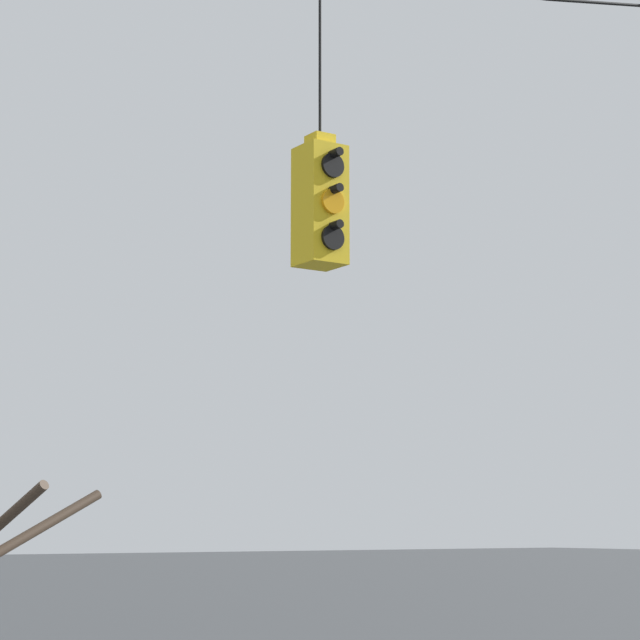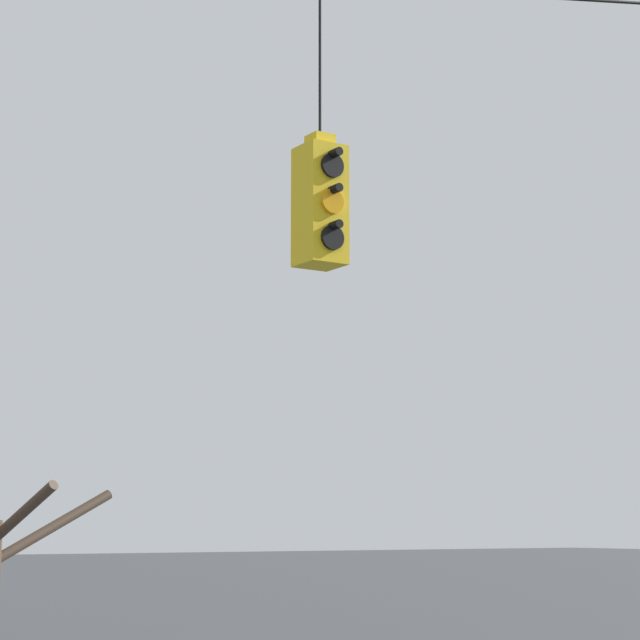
# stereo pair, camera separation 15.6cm
# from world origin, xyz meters

# --- Properties ---
(traffic_light_near_left_pole) EXTENTS (0.34, 0.46, 2.57)m
(traffic_light_near_left_pole) POSITION_xyz_m (2.18, -0.24, 5.04)
(traffic_light_near_left_pole) COLOR yellow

